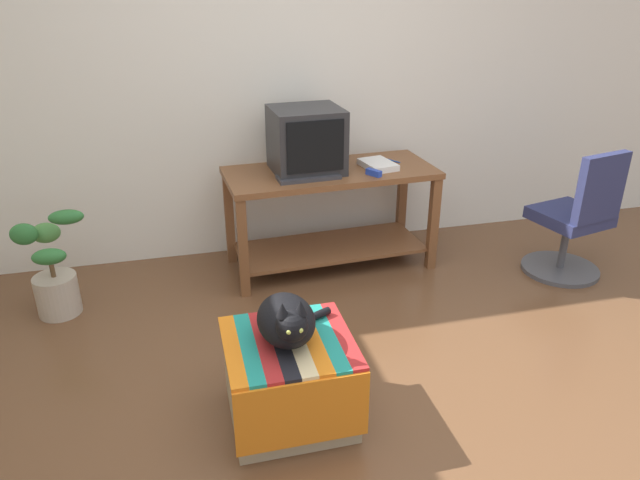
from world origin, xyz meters
name	(u,v)px	position (x,y,z in m)	size (l,w,h in m)	color
ground_plane	(375,418)	(0.00, 0.00, 0.00)	(14.00, 14.00, 0.00)	brown
back_wall	(284,69)	(0.00, 2.05, 1.30)	(8.00, 0.10, 2.60)	silver
desk	(330,201)	(0.21, 1.60, 0.48)	(1.43, 0.67, 0.70)	brown
tv_monitor	(306,141)	(0.05, 1.63, 0.90)	(0.47, 0.44, 0.42)	#28282B
keyboard	(308,177)	(0.03, 1.46, 0.71)	(0.40, 0.15, 0.02)	#333338
book	(378,165)	(0.53, 1.57, 0.72)	(0.18, 0.26, 0.04)	white
ottoman_with_blanket	(290,380)	(-0.38, 0.11, 0.21)	(0.57, 0.56, 0.42)	tan
cat	(287,320)	(-0.39, 0.12, 0.53)	(0.37, 0.38, 0.27)	black
potted_plant	(54,276)	(-1.56, 1.37, 0.25)	(0.42, 0.38, 0.66)	#B7A893
office_chair	(576,223)	(1.75, 1.05, 0.39)	(0.52, 0.52, 0.89)	#4C4C51
stapler	(374,173)	(0.45, 1.42, 0.72)	(0.04, 0.11, 0.04)	#2342B7
pen	(392,160)	(0.68, 1.69, 0.71)	(0.01, 0.01, 0.14)	#2351B2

